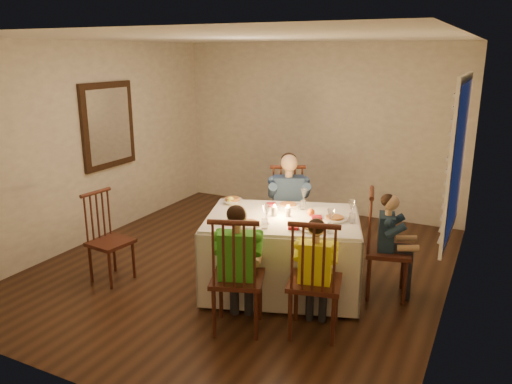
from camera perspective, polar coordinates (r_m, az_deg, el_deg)
The scene contains 26 objects.
ground at distance 6.00m, azimuth -1.42°, elevation -8.48°, with size 5.00×5.00×0.00m, color black.
wall_left at distance 6.92m, azimuth -18.27°, elevation 5.30°, with size 0.02×5.00×2.60m, color beige.
wall_right at distance 4.97m, azimuth 22.04°, elevation 1.08°, with size 0.02×5.00×2.60m, color beige.
wall_back at distance 7.85m, azimuth 7.15°, elevation 7.13°, with size 4.50×0.02×2.60m, color beige.
ceiling at distance 5.47m, azimuth -1.62°, elevation 17.20°, with size 5.00×5.00×0.00m, color white.
dining_table at distance 5.23m, azimuth 3.02°, elevation -5.26°, with size 1.86×1.58×0.79m.
chair_adult at distance 6.28m, azimuth 3.62°, elevation -7.34°, with size 0.46×0.44×1.12m, color #33190E, non-canonical shape.
chair_near_left at distance 4.78m, azimuth -2.07°, elevation -15.25°, with size 0.46×0.44×1.12m, color #33190E, non-canonical shape.
chair_near_right at distance 4.74m, azimuth 6.52°, elevation -15.62°, with size 0.46×0.44×1.12m, color #33190E, non-canonical shape.
chair_end at distance 5.52m, azimuth 14.47°, elevation -11.25°, with size 0.46×0.44×1.12m, color #33190E, non-canonical shape.
chair_extra at distance 5.89m, azimuth -15.95°, elevation -9.59°, with size 0.41×0.39×1.01m, color #33190E, non-canonical shape.
adult at distance 6.28m, azimuth 3.62°, elevation -7.34°, with size 0.49×0.45×1.30m, color #2F4E77, non-canonical shape.
child_green at distance 4.78m, azimuth -2.07°, elevation -15.25°, with size 0.43×0.39×1.20m, color green, non-canonical shape.
child_yellow at distance 4.74m, azimuth 6.52°, elevation -15.62°, with size 0.37×0.34×1.10m, color yellow, non-canonical shape.
child_teal at distance 5.52m, azimuth 14.47°, elevation -11.25°, with size 0.37×0.34×1.10m, color #17293B, non-canonical shape.
setting_adult at distance 5.47m, azimuth 3.67°, elevation -1.58°, with size 0.26×0.26×0.02m, color silver.
setting_green at distance 4.90m, azimuth -0.87°, elevation -3.67°, with size 0.26×0.26×0.02m, color silver.
setting_yellow at distance 4.80m, azimuth 6.47°, elevation -4.18°, with size 0.26×0.26×0.02m, color silver.
setting_teal at distance 5.11m, azimuth 8.97°, elevation -3.04°, with size 0.26×0.26×0.02m, color silver.
candle_left at distance 5.14m, azimuth 2.11°, elevation -2.24°, with size 0.06×0.06×0.10m, color silver.
candle_right at distance 5.13m, azimuth 3.69°, elevation -2.30°, with size 0.06×0.06×0.10m, color silver.
squash at distance 5.53m, azimuth -2.92°, elevation -1.02°, with size 0.09×0.09×0.09m, color #FDFF43.
orange_fruit at distance 5.18m, azimuth 6.29°, elevation -2.32°, with size 0.08×0.08×0.08m, color orange.
serving_bowl at distance 5.57m, azimuth -2.74°, elevation -1.09°, with size 0.21×0.21×0.05m, color silver.
wall_mirror at distance 7.08m, azimuth -16.52°, elevation 7.31°, with size 0.06×0.95×1.15m.
window_blinds at distance 5.03m, azimuth 21.88°, elevation 3.60°, with size 0.07×1.34×1.54m.
Camera 1 is at (2.57, -4.83, 2.46)m, focal length 35.00 mm.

